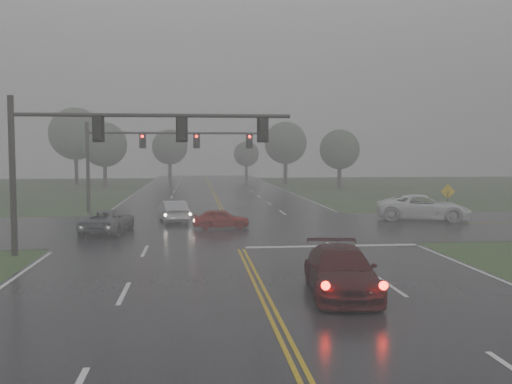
{
  "coord_description": "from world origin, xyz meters",
  "views": [
    {
      "loc": [
        -2.19,
        -12.66,
        4.61
      ],
      "look_at": [
        0.93,
        16.0,
        2.6
      ],
      "focal_mm": 40.0,
      "sensor_mm": 36.0,
      "label": 1
    }
  ],
  "objects": [
    {
      "name": "sign_diamond_east",
      "position": [
        15.14,
        24.69,
        1.64
      ],
      "size": [
        1.0,
        0.2,
        2.43
      ],
      "rotation": [
        0.0,
        0.0,
        -0.17
      ],
      "color": "black",
      "rests_on": "ground"
    },
    {
      "name": "car_grey",
      "position": [
        -7.12,
        20.42,
        0.0
      ],
      "size": [
        2.89,
        5.08,
        1.34
      ],
      "primitive_type": "imported",
      "rotation": [
        0.0,
        0.0,
        3.0
      ],
      "color": "#53565A",
      "rests_on": "ground"
    },
    {
      "name": "main_road",
      "position": [
        0.0,
        20.0,
        0.0
      ],
      "size": [
        18.0,
        160.0,
        0.02
      ],
      "primitive_type": "cube",
      "color": "black",
      "rests_on": "ground"
    },
    {
      "name": "pickup_white",
      "position": [
        13.23,
        24.26,
        0.0
      ],
      "size": [
        6.75,
        4.5,
        1.72
      ],
      "primitive_type": "imported",
      "rotation": [
        0.0,
        0.0,
        1.28
      ],
      "color": "white",
      "rests_on": "ground"
    },
    {
      "name": "sedan_silver",
      "position": [
        -3.58,
        25.12,
        0.0
      ],
      "size": [
        2.25,
        4.51,
        1.42
      ],
      "primitive_type": "imported",
      "rotation": [
        0.0,
        0.0,
        3.32
      ],
      "color": "#B4B7BC",
      "rests_on": "ground"
    },
    {
      "name": "tree_n_far",
      "position": [
        6.92,
        86.65,
        4.28
      ],
      "size": [
        4.44,
        4.44,
        6.53
      ],
      "color": "#332721",
      "rests_on": "ground"
    },
    {
      "name": "sedan_red",
      "position": [
        -0.58,
        21.59,
        0.0
      ],
      "size": [
        3.46,
        1.45,
        1.17
      ],
      "primitive_type": "imported",
      "rotation": [
        0.0,
        0.0,
        1.55
      ],
      "color": "#9F140E",
      "rests_on": "ground"
    },
    {
      "name": "tree_n_mid",
      "position": [
        -6.0,
        78.94,
        5.44
      ],
      "size": [
        5.63,
        5.63,
        8.28
      ],
      "color": "#332721",
      "rests_on": "ground"
    },
    {
      "name": "signal_gantry_far",
      "position": [
        -5.83,
        31.66,
        4.89
      ],
      "size": [
        13.83,
        0.35,
        6.9
      ],
      "color": "black",
      "rests_on": "ground"
    },
    {
      "name": "cross_street",
      "position": [
        0.0,
        22.0,
        0.0
      ],
      "size": [
        120.0,
        14.0,
        0.02
      ],
      "primitive_type": "cube",
      "color": "black",
      "rests_on": "ground"
    },
    {
      "name": "ground",
      "position": [
        0.0,
        0.0,
        0.0
      ],
      "size": [
        180.0,
        180.0,
        0.0
      ],
      "primitive_type": "plane",
      "color": "#2A491F",
      "rests_on": "ground"
    },
    {
      "name": "tree_ne_a",
      "position": [
        11.05,
        69.27,
        5.95
      ],
      "size": [
        6.16,
        6.16,
        9.05
      ],
      "color": "#332721",
      "rests_on": "ground"
    },
    {
      "name": "stop_bar",
      "position": [
        4.5,
        14.4,
        0.0
      ],
      "size": [
        8.5,
        0.5,
        0.01
      ],
      "primitive_type": "cube",
      "color": "silver",
      "rests_on": "ground"
    },
    {
      "name": "tree_e_near",
      "position": [
        16.47,
        59.23,
        4.96
      ],
      "size": [
        5.14,
        5.14,
        7.55
      ],
      "color": "#332721",
      "rests_on": "ground"
    },
    {
      "name": "tree_nw_b",
      "position": [
        -18.97,
        71.31,
        7.24
      ],
      "size": [
        7.49,
        7.49,
        11.0
      ],
      "color": "#332721",
      "rests_on": "ground"
    },
    {
      "name": "tree_nw_a",
      "position": [
        -13.63,
        62.59,
        5.56
      ],
      "size": [
        5.76,
        5.76,
        8.46
      ],
      "color": "#332721",
      "rests_on": "ground"
    },
    {
      "name": "signal_gantry_near",
      "position": [
        -6.35,
        13.6,
        4.99
      ],
      "size": [
        12.58,
        0.31,
        7.12
      ],
      "color": "black",
      "rests_on": "ground"
    },
    {
      "name": "sedan_maroon",
      "position": [
        2.52,
        5.15,
        0.0
      ],
      "size": [
        2.63,
        5.37,
        1.5
      ],
      "primitive_type": "imported",
      "rotation": [
        0.0,
        0.0,
        -0.1
      ],
      "color": "#36090C",
      "rests_on": "ground"
    }
  ]
}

